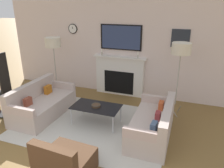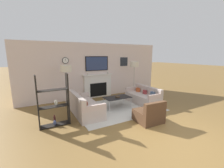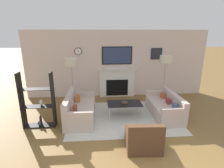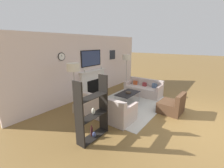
{
  "view_description": "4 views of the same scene",
  "coord_description": "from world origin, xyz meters",
  "px_view_note": "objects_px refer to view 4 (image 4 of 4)",
  "views": [
    {
      "loc": [
        1.91,
        -1.23,
        2.64
      ],
      "look_at": [
        0.34,
        3.05,
        0.93
      ],
      "focal_mm": 35.0,
      "sensor_mm": 36.0,
      "label": 1
    },
    {
      "loc": [
        -3.0,
        -2.23,
        2.14
      ],
      "look_at": [
        0.1,
        3.35,
        0.89
      ],
      "focal_mm": 24.0,
      "sensor_mm": 36.0,
      "label": 2
    },
    {
      "loc": [
        -0.75,
        -2.29,
        2.59
      ],
      "look_at": [
        -0.32,
        3.19,
        0.97
      ],
      "focal_mm": 28.0,
      "sensor_mm": 36.0,
      "label": 3
    },
    {
      "loc": [
        -4.88,
        -0.04,
        2.37
      ],
      "look_at": [
        -0.32,
        3.32,
        0.81
      ],
      "focal_mm": 24.0,
      "sensor_mm": 36.0,
      "label": 4
    }
  ],
  "objects_px": {
    "couch_left": "(107,109)",
    "floor_lamp_left": "(73,68)",
    "coffee_table": "(128,94)",
    "floor_lamp_right": "(127,58)",
    "decorative_bowl": "(128,92)",
    "shelf_unit": "(92,112)",
    "couch_right": "(144,89)",
    "armchair": "(172,106)"
  },
  "relations": [
    {
      "from": "couch_left",
      "to": "floor_lamp_left",
      "type": "xyz_separation_m",
      "value": [
        -0.33,
        1.15,
        1.3
      ]
    },
    {
      "from": "couch_left",
      "to": "coffee_table",
      "type": "xyz_separation_m",
      "value": [
        1.42,
        0.08,
        0.13
      ]
    },
    {
      "from": "floor_lamp_right",
      "to": "couch_left",
      "type": "bearing_deg",
      "value": -159.45
    },
    {
      "from": "decorative_bowl",
      "to": "shelf_unit",
      "type": "relative_size",
      "value": 0.13
    },
    {
      "from": "couch_right",
      "to": "floor_lamp_left",
      "type": "distance_m",
      "value": 3.53
    },
    {
      "from": "couch_left",
      "to": "couch_right",
      "type": "xyz_separation_m",
      "value": [
        2.74,
        -0.0,
        -0.01
      ]
    },
    {
      "from": "floor_lamp_left",
      "to": "coffee_table",
      "type": "bearing_deg",
      "value": -31.58
    },
    {
      "from": "coffee_table",
      "to": "couch_right",
      "type": "bearing_deg",
      "value": -3.35
    },
    {
      "from": "floor_lamp_left",
      "to": "shelf_unit",
      "type": "distance_m",
      "value": 1.91
    },
    {
      "from": "couch_right",
      "to": "armchair",
      "type": "relative_size",
      "value": 2.0
    },
    {
      "from": "couch_left",
      "to": "armchair",
      "type": "relative_size",
      "value": 2.1
    },
    {
      "from": "coffee_table",
      "to": "shelf_unit",
      "type": "distance_m",
      "value": 2.56
    },
    {
      "from": "decorative_bowl",
      "to": "floor_lamp_right",
      "type": "distance_m",
      "value": 2.3
    },
    {
      "from": "coffee_table",
      "to": "shelf_unit",
      "type": "xyz_separation_m",
      "value": [
        -2.5,
        -0.45,
        0.3
      ]
    },
    {
      "from": "armchair",
      "to": "coffee_table",
      "type": "height_order",
      "value": "armchair"
    },
    {
      "from": "couch_right",
      "to": "floor_lamp_right",
      "type": "relative_size",
      "value": 0.91
    },
    {
      "from": "coffee_table",
      "to": "floor_lamp_right",
      "type": "xyz_separation_m",
      "value": [
        1.65,
        1.08,
        1.23
      ]
    },
    {
      "from": "coffee_table",
      "to": "decorative_bowl",
      "type": "bearing_deg",
      "value": -72.76
    },
    {
      "from": "couch_right",
      "to": "coffee_table",
      "type": "xyz_separation_m",
      "value": [
        -1.32,
        0.08,
        0.14
      ]
    },
    {
      "from": "couch_left",
      "to": "floor_lamp_left",
      "type": "distance_m",
      "value": 1.77
    },
    {
      "from": "couch_left",
      "to": "couch_right",
      "type": "distance_m",
      "value": 2.74
    },
    {
      "from": "floor_lamp_left",
      "to": "shelf_unit",
      "type": "bearing_deg",
      "value": -116.04
    },
    {
      "from": "floor_lamp_left",
      "to": "floor_lamp_right",
      "type": "relative_size",
      "value": 0.97
    },
    {
      "from": "shelf_unit",
      "to": "decorative_bowl",
      "type": "bearing_deg",
      "value": 9.9
    },
    {
      "from": "couch_left",
      "to": "floor_lamp_left",
      "type": "relative_size",
      "value": 0.99
    },
    {
      "from": "coffee_table",
      "to": "shelf_unit",
      "type": "height_order",
      "value": "shelf_unit"
    },
    {
      "from": "coffee_table",
      "to": "decorative_bowl",
      "type": "relative_size",
      "value": 5.08
    },
    {
      "from": "coffee_table",
      "to": "decorative_bowl",
      "type": "distance_m",
      "value": 0.06
    },
    {
      "from": "couch_right",
      "to": "floor_lamp_right",
      "type": "xyz_separation_m",
      "value": [
        0.33,
        1.15,
        1.37
      ]
    },
    {
      "from": "couch_right",
      "to": "couch_left",
      "type": "bearing_deg",
      "value": 179.98
    },
    {
      "from": "couch_left",
      "to": "decorative_bowl",
      "type": "xyz_separation_m",
      "value": [
        1.43,
        0.06,
        0.19
      ]
    },
    {
      "from": "coffee_table",
      "to": "floor_lamp_right",
      "type": "distance_m",
      "value": 2.32
    },
    {
      "from": "coffee_table",
      "to": "floor_lamp_right",
      "type": "bearing_deg",
      "value": 33.1
    },
    {
      "from": "coffee_table",
      "to": "shelf_unit",
      "type": "bearing_deg",
      "value": -169.69
    },
    {
      "from": "couch_right",
      "to": "floor_lamp_left",
      "type": "height_order",
      "value": "floor_lamp_left"
    },
    {
      "from": "couch_left",
      "to": "shelf_unit",
      "type": "relative_size",
      "value": 1.08
    },
    {
      "from": "armchair",
      "to": "coffee_table",
      "type": "distance_m",
      "value": 1.69
    },
    {
      "from": "couch_left",
      "to": "floor_lamp_right",
      "type": "distance_m",
      "value": 3.55
    },
    {
      "from": "couch_left",
      "to": "coffee_table",
      "type": "relative_size",
      "value": 1.59
    },
    {
      "from": "couch_right",
      "to": "shelf_unit",
      "type": "relative_size",
      "value": 1.03
    },
    {
      "from": "armchair",
      "to": "floor_lamp_left",
      "type": "distance_m",
      "value": 3.62
    },
    {
      "from": "coffee_table",
      "to": "floor_lamp_right",
      "type": "relative_size",
      "value": 0.6
    }
  ]
}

